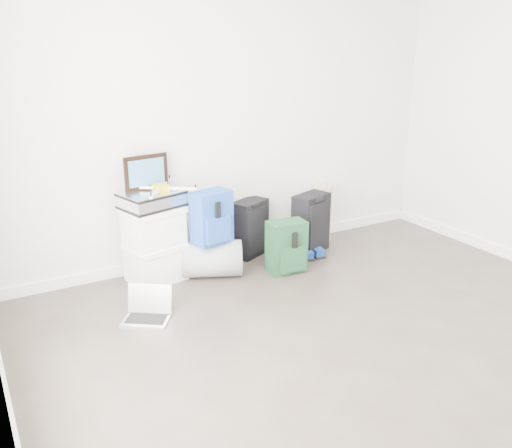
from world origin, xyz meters
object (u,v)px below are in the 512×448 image
large_suitcase (250,228)px  laptop (148,311)px  boxes_stack (155,244)px  briefcase (152,200)px  carry_on (311,223)px  duffel_bag (212,259)px

large_suitcase → laptop: 1.51m
boxes_stack → briefcase: briefcase is taller
briefcase → large_suitcase: (1.01, 0.10, -0.46)m
large_suitcase → carry_on: carry_on is taller
boxes_stack → carry_on: boxes_stack is taller
duffel_bag → carry_on: bearing=27.9°
boxes_stack → duffel_bag: 0.52m
boxes_stack → large_suitcase: (1.01, 0.10, -0.06)m
boxes_stack → large_suitcase: 1.01m
boxes_stack → carry_on: bearing=-15.2°
laptop → briefcase: bearing=100.1°
duffel_bag → carry_on: (1.12, 0.06, 0.13)m
briefcase → laptop: size_ratio=1.16×
boxes_stack → duffel_bag: boxes_stack is taller
carry_on → laptop: 1.97m
large_suitcase → laptop: bearing=-174.6°
carry_on → boxes_stack: bearing=157.1°
boxes_stack → laptop: 0.75m
boxes_stack → duffel_bag: bearing=-30.8°
duffel_bag → carry_on: carry_on is taller
large_suitcase → briefcase: bearing=161.9°
boxes_stack → briefcase: (-0.00, 0.00, 0.40)m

